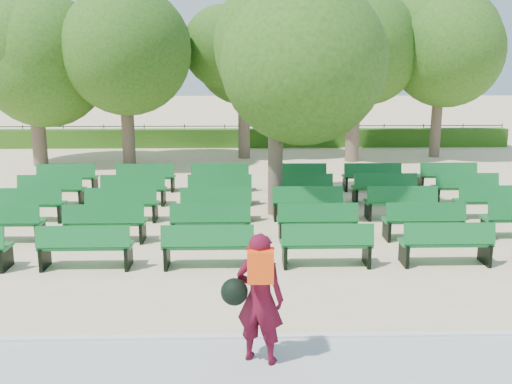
# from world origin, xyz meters

# --- Properties ---
(ground) EXTENTS (120.00, 120.00, 0.00)m
(ground) POSITION_xyz_m (0.00, 0.00, 0.00)
(ground) COLOR beige
(paving) EXTENTS (30.00, 2.20, 0.06)m
(paving) POSITION_xyz_m (0.00, -7.40, 0.03)
(paving) COLOR #ABABA7
(paving) RESTS_ON ground
(curb) EXTENTS (30.00, 0.12, 0.10)m
(curb) POSITION_xyz_m (0.00, -6.25, 0.05)
(curb) COLOR silver
(curb) RESTS_ON ground
(hedge) EXTENTS (26.00, 0.70, 0.90)m
(hedge) POSITION_xyz_m (0.00, 14.00, 0.45)
(hedge) COLOR #2F5C17
(hedge) RESTS_ON ground
(fence) EXTENTS (26.00, 0.10, 1.02)m
(fence) POSITION_xyz_m (0.00, 14.40, 0.00)
(fence) COLOR black
(fence) RESTS_ON ground
(tree_line) EXTENTS (21.80, 6.80, 7.04)m
(tree_line) POSITION_xyz_m (0.00, 10.00, 0.00)
(tree_line) COLOR #305C18
(tree_line) RESTS_ON ground
(bench_array) EXTENTS (1.88, 0.71, 1.17)m
(bench_array) POSITION_xyz_m (0.37, 0.53, 0.10)
(bench_array) COLOR #116428
(bench_array) RESTS_ON ground
(tree_among) EXTENTS (4.33, 4.33, 5.96)m
(tree_among) POSITION_xyz_m (0.75, 1.14, 4.00)
(tree_among) COLOR brown
(tree_among) RESTS_ON ground
(person) EXTENTS (0.91, 0.65, 1.82)m
(person) POSITION_xyz_m (0.04, -6.93, 1.00)
(person) COLOR #4F0B1D
(person) RESTS_ON ground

